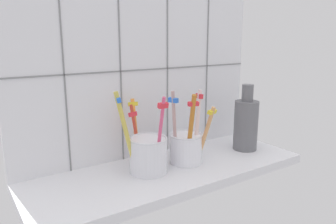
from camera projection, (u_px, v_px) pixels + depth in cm
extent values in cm
cube|color=silver|center=(171.00, 172.00, 74.18)|extent=(64.00, 22.00, 2.00)
cube|color=white|center=(143.00, 73.00, 79.06)|extent=(64.00, 2.00, 45.00)
cube|color=gray|center=(64.00, 79.00, 67.82)|extent=(0.30, 0.20, 45.00)
cube|color=gray|center=(121.00, 75.00, 74.72)|extent=(0.30, 0.20, 45.00)
cube|color=gray|center=(167.00, 71.00, 81.62)|extent=(0.30, 0.20, 45.00)
cube|color=gray|center=(207.00, 69.00, 88.52)|extent=(0.30, 0.20, 45.00)
cube|color=gray|center=(145.00, 70.00, 78.00)|extent=(64.00, 0.20, 0.30)
cylinder|color=white|center=(148.00, 155.00, 71.18)|extent=(8.29, 8.29, 7.61)
torus|color=silver|center=(148.00, 139.00, 70.32)|extent=(8.37, 8.37, 0.50)
cylinder|color=#E44F7C|center=(160.00, 136.00, 67.55)|extent=(0.94, 4.53, 17.19)
cube|color=#E5333F|center=(163.00, 105.00, 64.81)|extent=(2.12, 1.19, 1.18)
cylinder|color=#C13C29|center=(136.00, 135.00, 73.85)|extent=(1.60, 3.83, 13.87)
cube|color=#E5333F|center=(133.00, 114.00, 73.44)|extent=(2.23, 1.29, 1.09)
cylinder|color=#F6953C|center=(136.00, 132.00, 74.48)|extent=(2.19, 5.72, 14.95)
cube|color=yellow|center=(133.00, 104.00, 74.86)|extent=(2.33, 1.46, 1.04)
cylinder|color=#D1BC4E|center=(126.00, 134.00, 67.92)|extent=(4.95, 1.92, 18.08)
cube|color=blue|center=(118.00, 100.00, 65.71)|extent=(1.38, 2.30, 1.11)
cylinder|color=white|center=(186.00, 149.00, 76.79)|extent=(7.66, 7.66, 6.71)
torus|color=silver|center=(186.00, 135.00, 76.04)|extent=(7.78, 7.78, 0.50)
cylinder|color=#C09B9B|center=(175.00, 128.00, 74.03)|extent=(2.27, 1.36, 17.02)
cube|color=blue|center=(173.00, 100.00, 72.20)|extent=(1.51, 2.55, 1.05)
cylinder|color=tan|center=(205.00, 135.00, 74.36)|extent=(2.33, 5.00, 13.76)
cube|color=yellow|center=(212.00, 112.00, 72.06)|extent=(2.79, 1.80, 1.03)
cylinder|color=#C07026|center=(191.00, 130.00, 72.47)|extent=(2.26, 4.85, 16.86)
cube|color=#E5333F|center=(193.00, 104.00, 69.80)|extent=(2.54, 1.62, 1.01)
cylinder|color=white|center=(197.00, 126.00, 76.07)|extent=(2.24, 1.12, 16.90)
cube|color=#E5333F|center=(199.00, 96.00, 74.73)|extent=(1.01, 2.09, 1.10)
cylinder|color=slate|center=(246.00, 125.00, 85.21)|extent=(6.16, 6.16, 12.85)
cylinder|color=slate|center=(248.00, 93.00, 83.28)|extent=(2.92, 2.92, 4.29)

